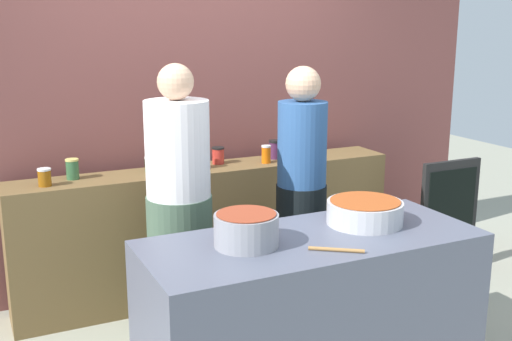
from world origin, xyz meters
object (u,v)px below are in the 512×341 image
cooking_pot_center (365,212)px  chalkboard_sign (449,218)px  preserve_jar_3 (187,163)px  preserve_jar_5 (218,155)px  preserve_jar_0 (45,177)px  cook_in_cap (301,204)px  preserve_jar_1 (72,169)px  preserve_jar_4 (200,158)px  wooden_spoon (337,250)px  cook_with_tongs (180,222)px  preserve_jar_7 (275,149)px  cooking_pot_left (246,230)px  preserve_jar_2 (150,164)px  preserve_jar_6 (266,154)px

cooking_pot_center → chalkboard_sign: bearing=31.4°
preserve_jar_3 → preserve_jar_5: preserve_jar_5 is taller
preserve_jar_0 → cook_in_cap: 1.60m
preserve_jar_1 → cook_in_cap: bearing=-24.9°
preserve_jar_4 → wooden_spoon: preserve_jar_4 is taller
preserve_jar_0 → preserve_jar_3: preserve_jar_0 is taller
preserve_jar_5 → chalkboard_sign: bearing=-19.3°
preserve_jar_0 → cook_in_cap: bearing=-18.6°
cook_in_cap → cook_with_tongs: bearing=-177.8°
preserve_jar_7 → cooking_pot_left: (-0.87, -1.42, -0.05)m
preserve_jar_7 → wooden_spoon: preserve_jar_7 is taller
preserve_jar_0 → preserve_jar_4: preserve_jar_4 is taller
preserve_jar_1 → chalkboard_sign: 2.73m
preserve_jar_3 → cooking_pot_center: bearing=-67.6°
preserve_jar_4 → wooden_spoon: (0.07, -1.60, -0.12)m
cooking_pot_center → chalkboard_sign: cooking_pot_center is taller
chalkboard_sign → preserve_jar_0: bearing=170.8°
preserve_jar_0 → cooking_pot_center: bearing=-41.7°
preserve_jar_0 → preserve_jar_2: (0.69, 0.10, -0.00)m
cooking_pot_left → cook_in_cap: bearing=47.0°
cook_in_cap → cooking_pot_left: bearing=-133.0°
preserve_jar_3 → wooden_spoon: size_ratio=0.40×
preserve_jar_4 → cook_in_cap: (0.48, -0.54, -0.24)m
preserve_jar_3 → wooden_spoon: 1.59m
preserve_jar_1 → preserve_jar_7: preserve_jar_7 is taller
preserve_jar_3 → cook_in_cap: 0.81m
preserve_jar_2 → cooking_pot_center: 1.57m
preserve_jar_1 → preserve_jar_6: bearing=-4.9°
cook_in_cap → preserve_jar_1: bearing=155.1°
preserve_jar_0 → preserve_jar_2: preserve_jar_0 is taller
preserve_jar_6 → cook_with_tongs: bearing=-147.3°
preserve_jar_1 → wooden_spoon: size_ratio=0.50×
preserve_jar_3 → preserve_jar_6: preserve_jar_6 is taller
cook_with_tongs → cooking_pot_left: bearing=-84.8°
preserve_jar_7 → cook_with_tongs: bearing=-146.2°
cook_in_cap → preserve_jar_7: bearing=79.1°
preserve_jar_2 → cook_with_tongs: bearing=-91.5°
preserve_jar_5 → cook_in_cap: bearing=-62.8°
preserve_jar_1 → cook_with_tongs: (0.49, -0.64, -0.23)m
preserve_jar_0 → preserve_jar_2: bearing=8.0°
preserve_jar_2 → cook_with_tongs: cook_with_tongs is taller
preserve_jar_7 → cooking_pot_center: bearing=-97.2°
preserve_jar_0 → preserve_jar_1: 0.21m
cooking_pot_left → chalkboard_sign: 2.29m
preserve_jar_1 → preserve_jar_2: 0.50m
preserve_jar_2 → chalkboard_sign: size_ratio=0.11×
preserve_jar_1 → preserve_jar_4: bearing=-5.0°
cooking_pot_center → cook_in_cap: size_ratio=0.25×
preserve_jar_2 → preserve_jar_7: size_ratio=0.74×
preserve_jar_5 → preserve_jar_7: 0.44m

